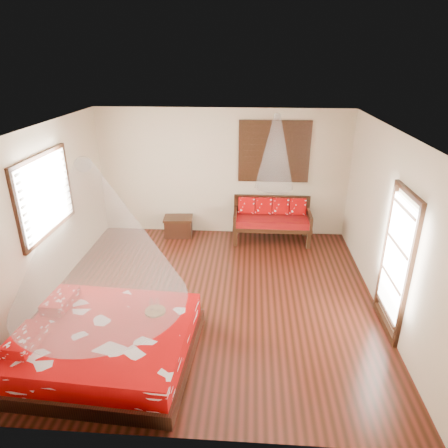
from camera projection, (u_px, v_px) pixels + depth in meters
The scene contains 10 objects.
room at pixel (210, 221), 6.27m from camera, with size 5.54×5.54×2.84m.
bed at pixel (107, 343), 5.33m from camera, with size 2.35×2.15×0.65m.
daybed at pixel (272, 218), 8.72m from camera, with size 1.68×0.75×0.94m.
storage_chest at pixel (179, 226), 9.04m from camera, with size 0.67×0.51×0.44m.
shutter_panel at pixel (274, 152), 8.50m from camera, with size 1.52×0.06×1.32m.
window_left at pixel (46, 195), 6.51m from camera, with size 0.10×1.74×1.34m.
glazed_door at pixel (396, 263), 5.67m from camera, with size 0.08×1.02×2.16m.
wine_tray at pixel (155, 308), 5.53m from camera, with size 0.29×0.29×0.23m.
mosquito_net_main at pixel (93, 235), 4.70m from camera, with size 2.17×2.17×1.80m, color white.
mosquito_net_daybed at pixel (275, 152), 8.03m from camera, with size 0.80×0.80×1.50m, color white.
Camera 1 is at (0.63, -5.76, 3.81)m, focal length 32.00 mm.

